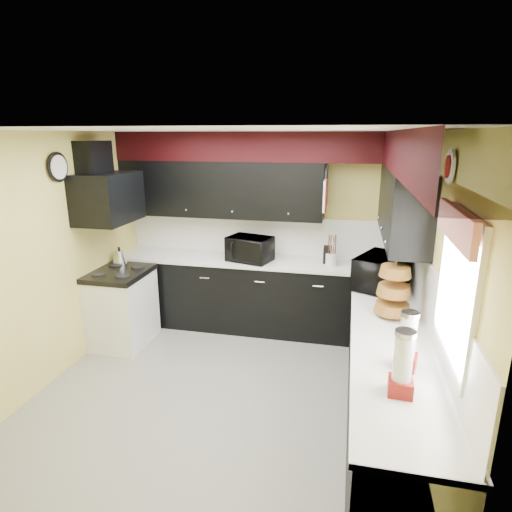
{
  "coord_description": "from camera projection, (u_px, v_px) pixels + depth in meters",
  "views": [
    {
      "loc": [
        1.11,
        -3.57,
        2.46
      ],
      "look_at": [
        0.18,
        0.62,
        1.24
      ],
      "focal_mm": 30.0,
      "sensor_mm": 36.0,
      "label": 1
    }
  ],
  "objects": [
    {
      "name": "utensil_crock",
      "position": [
        331.0,
        260.0,
        5.14
      ],
      "size": [
        0.15,
        0.15,
        0.15
      ],
      "primitive_type": "cylinder",
      "rotation": [
        0.0,
        0.0,
        0.11
      ],
      "color": "silver",
      "rests_on": "counter_back"
    },
    {
      "name": "dispenser_a",
      "position": [
        407.0,
        342.0,
        2.85
      ],
      "size": [
        0.17,
        0.17,
        0.38
      ],
      "primitive_type": null,
      "rotation": [
        0.0,
        0.0,
        -0.27
      ],
      "color": "#5A0B08",
      "rests_on": "counter_right"
    },
    {
      "name": "splash_back",
      "position": [
        262.0,
        235.0,
        5.61
      ],
      "size": [
        3.6,
        0.02,
        0.5
      ],
      "primitive_type": "cube",
      "color": "white",
      "rests_on": "counter_back"
    },
    {
      "name": "hood_duct",
      "position": [
        94.0,
        159.0,
        4.71
      ],
      "size": [
        0.24,
        0.4,
        0.4
      ],
      "primitive_type": "cube",
      "color": "black",
      "rests_on": "wall_left"
    },
    {
      "name": "counter_right",
      "position": [
        392.0,
        335.0,
        3.41
      ],
      "size": [
        0.64,
        3.02,
        0.04
      ],
      "primitive_type": "cube",
      "color": "white",
      "rests_on": "cab_right"
    },
    {
      "name": "ceiling",
      "position": [
        219.0,
        130.0,
        3.57
      ],
      "size": [
        3.6,
        3.6,
        0.06
      ],
      "primitive_type": "cube",
      "color": "white",
      "rests_on": "wall_back"
    },
    {
      "name": "wall_right",
      "position": [
        430.0,
        287.0,
        3.54
      ],
      "size": [
        0.06,
        3.6,
        2.5
      ],
      "primitive_type": "cube",
      "color": "#E0C666",
      "rests_on": "ground"
    },
    {
      "name": "ground",
      "position": [
        225.0,
        391.0,
        4.26
      ],
      "size": [
        3.6,
        3.6,
        0.0
      ],
      "primitive_type": "plane",
      "color": "gray",
      "rests_on": "ground"
    },
    {
      "name": "knife_block",
      "position": [
        327.0,
        255.0,
        5.22
      ],
      "size": [
        0.1,
        0.13,
        0.21
      ],
      "primitive_type": "cube",
      "rotation": [
        0.0,
        0.0,
        -0.0
      ],
      "color": "black",
      "rests_on": "counter_back"
    },
    {
      "name": "wall_back",
      "position": [
        262.0,
        231.0,
        5.61
      ],
      "size": [
        3.6,
        0.06,
        2.5
      ],
      "primitive_type": "cube",
      "color": "#E0C666",
      "rests_on": "ground"
    },
    {
      "name": "cab_back",
      "position": [
        257.0,
        296.0,
        5.54
      ],
      "size": [
        3.6,
        0.6,
        0.9
      ],
      "primitive_type": "cube",
      "color": "black",
      "rests_on": "ground"
    },
    {
      "name": "kettle",
      "position": [
        120.0,
        257.0,
        5.31
      ],
      "size": [
        0.2,
        0.2,
        0.16
      ],
      "primitive_type": null,
      "rotation": [
        0.0,
        0.0,
        -0.16
      ],
      "color": "#B0B0B5",
      "rests_on": "cooktop"
    },
    {
      "name": "splash_right",
      "position": [
        428.0,
        293.0,
        3.56
      ],
      "size": [
        0.02,
        3.6,
        0.5
      ],
      "primitive_type": "cube",
      "color": "white",
      "rests_on": "counter_right"
    },
    {
      "name": "valance",
      "position": [
        456.0,
        225.0,
        2.52
      ],
      "size": [
        0.04,
        0.88,
        0.2
      ],
      "primitive_type": "cube",
      "color": "red",
      "rests_on": "wall_right"
    },
    {
      "name": "upper_right",
      "position": [
        403.0,
        204.0,
        4.27
      ],
      "size": [
        0.35,
        1.8,
        0.7
      ],
      "primitive_type": "cube",
      "color": "black",
      "rests_on": "wall_right"
    },
    {
      "name": "cab_right",
      "position": [
        387.0,
        387.0,
        3.54
      ],
      "size": [
        0.6,
        3.0,
        0.9
      ],
      "primitive_type": "cube",
      "color": "black",
      "rests_on": "ground"
    },
    {
      "name": "cut_board",
      "position": [
        325.0,
        196.0,
        4.81
      ],
      "size": [
        0.03,
        0.26,
        0.35
      ],
      "primitive_type": "cube",
      "color": "white",
      "rests_on": "upper_back"
    },
    {
      "name": "dispenser_b",
      "position": [
        403.0,
        365.0,
        2.56
      ],
      "size": [
        0.15,
        0.15,
        0.39
      ],
      "primitive_type": null,
      "rotation": [
        0.0,
        0.0,
        -0.06
      ],
      "color": "#5B0D07",
      "rests_on": "counter_right"
    },
    {
      "name": "cooktop",
      "position": [
        119.0,
        273.0,
        5.03
      ],
      "size": [
        0.62,
        0.77,
        0.06
      ],
      "primitive_type": "cube",
      "color": "black",
      "rests_on": "stove"
    },
    {
      "name": "counter_back",
      "position": [
        257.0,
        261.0,
        5.42
      ],
      "size": [
        3.62,
        0.64,
        0.04
      ],
      "primitive_type": "cube",
      "color": "white",
      "rests_on": "cab_back"
    },
    {
      "name": "hood",
      "position": [
        108.0,
        198.0,
        4.8
      ],
      "size": [
        0.5,
        0.78,
        0.55
      ],
      "primitive_type": "cube",
      "color": "black",
      "rests_on": "wall_left"
    },
    {
      "name": "upper_back",
      "position": [
        221.0,
        189.0,
        5.4
      ],
      "size": [
        2.6,
        0.35,
        0.7
      ],
      "primitive_type": "cube",
      "color": "black",
      "rests_on": "wall_back"
    },
    {
      "name": "clock",
      "position": [
        58.0,
        167.0,
        4.27
      ],
      "size": [
        0.03,
        0.3,
        0.3
      ],
      "primitive_type": null,
      "color": "black",
      "rests_on": "wall_left"
    },
    {
      "name": "pan_top",
      "position": [
        326.0,
        176.0,
        5.0
      ],
      "size": [
        0.03,
        0.22,
        0.4
      ],
      "primitive_type": null,
      "color": "black",
      "rests_on": "upper_back"
    },
    {
      "name": "soffit_back",
      "position": [
        259.0,
        147.0,
        5.14
      ],
      "size": [
        3.6,
        0.36,
        0.35
      ],
      "primitive_type": "cube",
      "color": "black",
      "rests_on": "wall_back"
    },
    {
      "name": "toaster_oven",
      "position": [
        249.0,
        249.0,
        5.32
      ],
      "size": [
        0.62,
        0.56,
        0.3
      ],
      "primitive_type": "imported",
      "rotation": [
        0.0,
        0.0,
        -0.28
      ],
      "color": "black",
      "rests_on": "counter_back"
    },
    {
      "name": "wall_left",
      "position": [
        50.0,
        260.0,
        4.29
      ],
      "size": [
        0.06,
        3.6,
        2.5
      ],
      "primitive_type": "cube",
      "color": "#E0C666",
      "rests_on": "ground"
    },
    {
      "name": "deco_plate",
      "position": [
        450.0,
        167.0,
        2.94
      ],
      "size": [
        0.03,
        0.24,
        0.24
      ],
      "primitive_type": null,
      "color": "white",
      "rests_on": "wall_right"
    },
    {
      "name": "soffit_right",
      "position": [
        424.0,
        154.0,
        3.12
      ],
      "size": [
        0.36,
        3.24,
        0.35
      ],
      "primitive_type": "cube",
      "color": "black",
      "rests_on": "wall_right"
    },
    {
      "name": "microwave",
      "position": [
        382.0,
        272.0,
        4.38
      ],
      "size": [
        0.63,
        0.73,
        0.34
      ],
      "primitive_type": "imported",
      "rotation": [
        0.0,
        0.0,
        1.15
      ],
      "color": "black",
      "rests_on": "counter_right"
    },
    {
      "name": "pan_low",
      "position": [
        326.0,
        198.0,
        5.19
      ],
      "size": [
        0.03,
        0.24,
        0.42
      ],
      "primitive_type": null,
      "color": "black",
      "rests_on": "upper_back"
    },
    {
      "name": "stove",
      "position": [
        122.0,
        309.0,
        5.16
      ],
      "size": [
        0.6,
        0.75,
        0.86
      ],
      "primitive_type": "cube",
      "color": "white",
      "rests_on": "ground"
    },
    {
      "name": "window",
      "position": [
        457.0,
        290.0,
        2.62
      ],
      "size": [
        0.03,
        0.86,
        0.96
      ],
      "primitive_type": null,
      "color": "white",
      "rests_on": "wall_right"
    },
    {
      "name": "pan_mid",
      "position": [
        325.0,
        199.0,
        4.94
      ],
      "size": [
        0.03,
        0.28,
        0.46
      ],
      "primitive_type": null,
      "color": "black",
      "rests_on": "upper_back"
    },
    {
      "name": "baskets",
      "position": [
        394.0,
        290.0,
        3.67
      ],
      "size": [
        0.27,
        0.27,
        0.5
      ],
      "primitive_type": null,
      "color": "brown",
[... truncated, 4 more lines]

